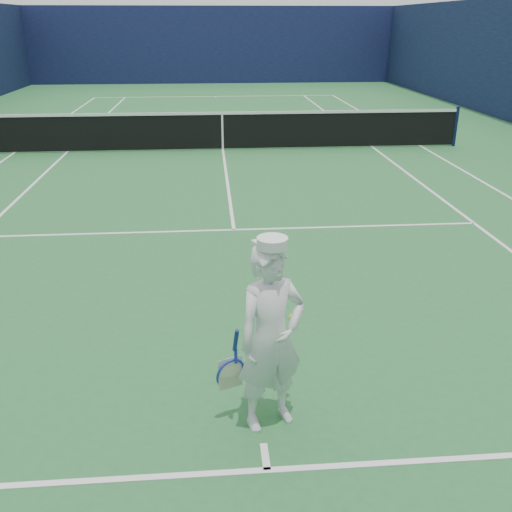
{
  "coord_description": "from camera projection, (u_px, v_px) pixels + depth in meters",
  "views": [
    {
      "loc": [
        -0.37,
        -15.29,
        3.2
      ],
      "look_at": [
        0.09,
        -9.8,
        0.93
      ],
      "focal_mm": 40.0,
      "sensor_mm": 36.0,
      "label": 1
    }
  ],
  "objects": [
    {
      "name": "tennis_net",
      "position": [
        222.0,
        129.0,
        15.12
      ],
      "size": [
        12.88,
        0.09,
        1.07
      ],
      "color": "#141E4C",
      "rests_on": "ground"
    },
    {
      "name": "tennis_player",
      "position": [
        271.0,
        338.0,
        4.62
      ],
      "size": [
        0.84,
        0.59,
        1.69
      ],
      "rotation": [
        0.0,
        0.0,
        0.4
      ],
      "color": "white",
      "rests_on": "ground"
    },
    {
      "name": "ground",
      "position": [
        223.0,
        150.0,
        15.33
      ],
      "size": [
        80.0,
        80.0,
        0.0
      ],
      "primitive_type": "plane",
      "color": "#276733",
      "rests_on": "ground"
    },
    {
      "name": "windscreen_fence",
      "position": [
        221.0,
        72.0,
        14.57
      ],
      "size": [
        20.12,
        36.12,
        4.0
      ],
      "color": "#10163C",
      "rests_on": "ground"
    },
    {
      "name": "court_markings",
      "position": [
        223.0,
        150.0,
        15.33
      ],
      "size": [
        11.03,
        23.83,
        0.01
      ],
      "color": "white",
      "rests_on": "ground"
    }
  ]
}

